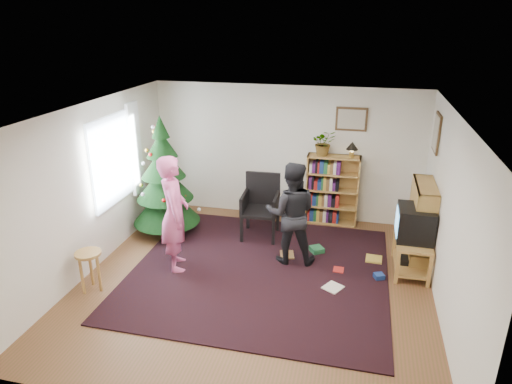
% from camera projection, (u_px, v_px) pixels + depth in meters
% --- Properties ---
extents(floor, '(5.00, 5.00, 0.00)m').
position_uv_depth(floor, '(255.00, 282.00, 6.68)').
color(floor, brown).
rests_on(floor, ground).
extents(ceiling, '(5.00, 5.00, 0.00)m').
position_uv_depth(ceiling, '(255.00, 112.00, 5.78)').
color(ceiling, white).
rests_on(ceiling, wall_back).
extents(wall_back, '(5.00, 0.02, 2.50)m').
position_uv_depth(wall_back, '(286.00, 153.00, 8.50)').
color(wall_back, silver).
rests_on(wall_back, floor).
extents(wall_front, '(5.00, 0.02, 2.50)m').
position_uv_depth(wall_front, '(189.00, 310.00, 3.96)').
color(wall_front, silver).
rests_on(wall_front, floor).
extents(wall_left, '(0.02, 5.00, 2.50)m').
position_uv_depth(wall_left, '(91.00, 188.00, 6.77)').
color(wall_left, silver).
rests_on(wall_left, floor).
extents(wall_right, '(0.02, 5.00, 2.50)m').
position_uv_depth(wall_right, '(449.00, 220.00, 5.70)').
color(wall_right, silver).
rests_on(wall_right, floor).
extents(rug, '(3.80, 3.60, 0.02)m').
position_uv_depth(rug, '(260.00, 271.00, 6.95)').
color(rug, black).
rests_on(rug, floor).
extents(window_pane, '(0.04, 1.20, 1.40)m').
position_uv_depth(window_pane, '(112.00, 161.00, 7.21)').
color(window_pane, silver).
rests_on(window_pane, wall_left).
extents(curtain, '(0.06, 0.35, 1.60)m').
position_uv_depth(curtain, '(135.00, 149.00, 7.84)').
color(curtain, white).
rests_on(curtain, wall_left).
extents(picture_back, '(0.55, 0.03, 0.42)m').
position_uv_depth(picture_back, '(351.00, 119.00, 7.98)').
color(picture_back, '#4C3319').
rests_on(picture_back, wall_back).
extents(picture_right, '(0.03, 0.50, 0.60)m').
position_uv_depth(picture_right, '(437.00, 133.00, 7.04)').
color(picture_right, '#4C3319').
rests_on(picture_right, wall_right).
extents(christmas_tree, '(1.17, 1.17, 2.12)m').
position_uv_depth(christmas_tree, '(165.00, 186.00, 7.90)').
color(christmas_tree, '#3F2816').
rests_on(christmas_tree, rug).
extents(bookshelf_back, '(0.95, 0.30, 1.30)m').
position_uv_depth(bookshelf_back, '(332.00, 189.00, 8.37)').
color(bookshelf_back, olive).
rests_on(bookshelf_back, floor).
extents(bookshelf_right, '(0.30, 0.95, 1.30)m').
position_uv_depth(bookshelf_right, '(421.00, 223.00, 7.00)').
color(bookshelf_right, olive).
rests_on(bookshelf_right, floor).
extents(tv_stand, '(0.50, 0.91, 0.55)m').
position_uv_depth(tv_stand, '(411.00, 252.00, 6.86)').
color(tv_stand, olive).
rests_on(tv_stand, floor).
extents(crt_tv, '(0.52, 0.57, 0.49)m').
position_uv_depth(crt_tv, '(415.00, 223.00, 6.69)').
color(crt_tv, black).
rests_on(crt_tv, tv_stand).
extents(armchair, '(0.64, 0.64, 1.11)m').
position_uv_depth(armchair, '(262.00, 203.00, 7.93)').
color(armchair, black).
rests_on(armchair, rug).
extents(stool, '(0.36, 0.36, 0.60)m').
position_uv_depth(stool, '(89.00, 261.00, 6.32)').
color(stool, olive).
rests_on(stool, floor).
extents(person_standing, '(0.66, 0.77, 1.79)m').
position_uv_depth(person_standing, '(174.00, 214.00, 6.76)').
color(person_standing, '#CE5289').
rests_on(person_standing, rug).
extents(person_by_chair, '(0.87, 0.72, 1.64)m').
position_uv_depth(person_by_chair, '(291.00, 213.00, 6.97)').
color(person_by_chair, black).
rests_on(person_by_chair, rug).
extents(potted_plant, '(0.50, 0.46, 0.46)m').
position_uv_depth(potted_plant, '(324.00, 143.00, 8.10)').
color(potted_plant, gray).
rests_on(potted_plant, bookshelf_back).
extents(table_lamp, '(0.21, 0.21, 0.28)m').
position_uv_depth(table_lamp, '(352.00, 147.00, 8.01)').
color(table_lamp, '#A57F33').
rests_on(table_lamp, bookshelf_back).
extents(floor_clutter, '(1.64, 1.22, 0.08)m').
position_uv_depth(floor_clutter, '(337.00, 265.00, 7.04)').
color(floor_clutter, '#A51E19').
rests_on(floor_clutter, rug).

